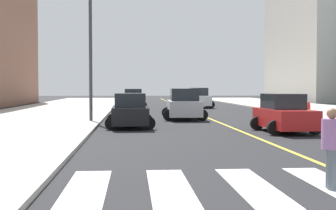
# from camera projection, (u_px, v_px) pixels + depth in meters

# --- Properties ---
(sidewalk_kerb_west) EXTENTS (10.00, 120.00, 0.15)m
(sidewalk_kerb_west) POSITION_uv_depth(u_px,v_px,m) (8.00, 125.00, 25.10)
(sidewalk_kerb_west) COLOR #B2ADA3
(sidewalk_kerb_west) RESTS_ON ground
(lane_divider_paint) EXTENTS (0.16, 80.00, 0.01)m
(lane_divider_paint) POSITION_uv_depth(u_px,v_px,m) (185.00, 108.00, 45.98)
(lane_divider_paint) COLOR yellow
(lane_divider_paint) RESTS_ON ground
(car_black_nearest) EXTENTS (2.63, 4.17, 1.85)m
(car_black_nearest) POSITION_uv_depth(u_px,v_px,m) (130.00, 112.00, 24.15)
(car_black_nearest) COLOR black
(car_black_nearest) RESTS_ON ground
(car_silver_second) EXTENTS (3.02, 4.73, 2.08)m
(car_silver_second) POSITION_uv_depth(u_px,v_px,m) (184.00, 105.00, 30.35)
(car_silver_second) COLOR #B7B7BC
(car_silver_second) RESTS_ON ground
(car_gray_third) EXTENTS (2.82, 4.49, 2.00)m
(car_gray_third) POSITION_uv_depth(u_px,v_px,m) (133.00, 99.00, 46.60)
(car_gray_third) COLOR slate
(car_gray_third) RESTS_ON ground
(car_green_fourth) EXTENTS (2.75, 4.40, 1.96)m
(car_green_fourth) POSITION_uv_depth(u_px,v_px,m) (133.00, 97.00, 60.27)
(car_green_fourth) COLOR #236B42
(car_green_fourth) RESTS_ON ground
(car_white_fifth) EXTENTS (3.01, 4.75, 2.10)m
(car_white_fifth) POSITION_uv_depth(u_px,v_px,m) (199.00, 98.00, 47.80)
(car_white_fifth) COLOR silver
(car_white_fifth) RESTS_ON ground
(car_blue_sixth) EXTENTS (2.66, 4.20, 1.86)m
(car_blue_sixth) POSITION_uv_depth(u_px,v_px,m) (187.00, 98.00, 56.17)
(car_blue_sixth) COLOR #2D479E
(car_blue_sixth) RESTS_ON ground
(car_red_seventh) EXTENTS (2.69, 4.21, 1.85)m
(car_red_seventh) POSITION_uv_depth(u_px,v_px,m) (284.00, 114.00, 21.74)
(car_red_seventh) COLOR red
(car_red_seventh) RESTS_ON ground
(pedestrian_crossing) EXTENTS (0.43, 0.43, 1.73)m
(pedestrian_crossing) POSITION_uv_depth(u_px,v_px,m) (332.00, 145.00, 9.54)
(pedestrian_crossing) COLOR slate
(pedestrian_crossing) RESTS_ON ground
(fire_hydrant) EXTENTS (0.26, 0.26, 0.89)m
(fire_hydrant) POSITION_uv_depth(u_px,v_px,m) (309.00, 108.00, 34.66)
(fire_hydrant) COLOR red
(fire_hydrant) RESTS_ON sidewalk_kerb_east
(street_lamp) EXTENTS (0.44, 0.44, 7.93)m
(street_lamp) POSITION_uv_depth(u_px,v_px,m) (91.00, 43.00, 27.12)
(street_lamp) COLOR #38383D
(street_lamp) RESTS_ON sidewalk_kerb_west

